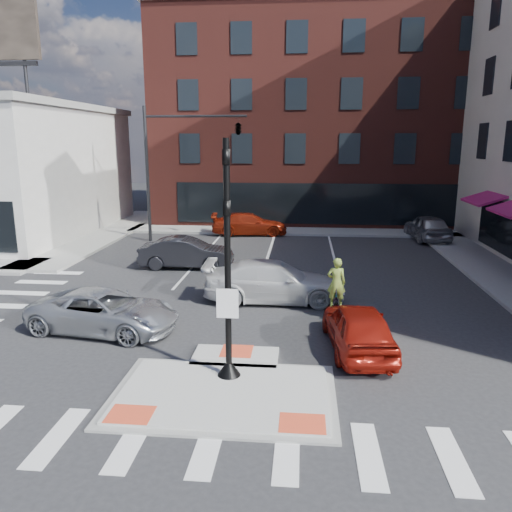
# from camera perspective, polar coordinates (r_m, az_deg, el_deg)

# --- Properties ---
(ground) EXTENTS (120.00, 120.00, 0.00)m
(ground) POSITION_cam_1_polar(r_m,az_deg,el_deg) (12.99, -3.36, -14.66)
(ground) COLOR #28282B
(ground) RESTS_ON ground
(refuge_island) EXTENTS (5.40, 4.65, 0.13)m
(refuge_island) POSITION_cam_1_polar(r_m,az_deg,el_deg) (12.74, -3.54, -14.99)
(refuge_island) COLOR gray
(refuge_island) RESTS_ON ground
(sidewalk_n) EXTENTS (26.00, 3.00, 0.15)m
(sidewalk_n) POSITION_cam_1_polar(r_m,az_deg,el_deg) (33.90, 7.35, 2.83)
(sidewalk_n) COLOR gray
(sidewalk_n) RESTS_ON ground
(building_n) EXTENTS (24.40, 18.40, 15.50)m
(building_n) POSITION_cam_1_polar(r_m,az_deg,el_deg) (43.40, 7.25, 15.30)
(building_n) COLOR #56201B
(building_n) RESTS_ON ground
(building_far_left) EXTENTS (10.00, 12.00, 10.00)m
(building_far_left) POSITION_cam_1_polar(r_m,az_deg,el_deg) (63.63, 0.19, 12.14)
(building_far_left) COLOR slate
(building_far_left) RESTS_ON ground
(building_far_right) EXTENTS (12.00, 12.00, 12.00)m
(building_far_right) POSITION_cam_1_polar(r_m,az_deg,el_deg) (65.75, 12.00, 12.76)
(building_far_right) COLOR brown
(building_far_right) RESTS_ON ground
(signal_pole) EXTENTS (0.60, 0.60, 5.98)m
(signal_pole) POSITION_cam_1_polar(r_m,az_deg,el_deg) (12.44, -3.22, -4.16)
(signal_pole) COLOR black
(signal_pole) RESTS_ON refuge_island
(mast_arm_signal) EXTENTS (6.10, 2.24, 8.00)m
(mast_arm_signal) POSITION_cam_1_polar(r_m,az_deg,el_deg) (29.83, -4.92, 13.35)
(mast_arm_signal) COLOR black
(mast_arm_signal) RESTS_ON ground
(silver_suv) EXTENTS (5.12, 2.95, 1.34)m
(silver_suv) POSITION_cam_1_polar(r_m,az_deg,el_deg) (16.89, -16.95, -6.05)
(silver_suv) COLOR #BABEC2
(silver_suv) RESTS_ON ground
(red_sedan) EXTENTS (2.08, 4.31, 1.42)m
(red_sedan) POSITION_cam_1_polar(r_m,az_deg,el_deg) (15.03, 11.61, -7.98)
(red_sedan) COLOR maroon
(red_sedan) RESTS_ON ground
(white_pickup) EXTENTS (5.40, 2.33, 1.55)m
(white_pickup) POSITION_cam_1_polar(r_m,az_deg,el_deg) (19.12, 2.06, -2.91)
(white_pickup) COLOR silver
(white_pickup) RESTS_ON ground
(bg_car_dark) EXTENTS (4.53, 1.71, 1.48)m
(bg_car_dark) POSITION_cam_1_polar(r_m,az_deg,el_deg) (24.33, -7.95, 0.36)
(bg_car_dark) COLOR #26262B
(bg_car_dark) RESTS_ON ground
(bg_car_silver) EXTENTS (2.28, 4.81, 1.59)m
(bg_car_silver) POSITION_cam_1_polar(r_m,az_deg,el_deg) (32.66, 18.99, 3.12)
(bg_car_silver) COLOR #A4A6AB
(bg_car_silver) RESTS_ON ground
(bg_car_red) EXTENTS (5.10, 2.57, 1.42)m
(bg_car_red) POSITION_cam_1_polar(r_m,az_deg,el_deg) (32.63, -0.78, 3.67)
(bg_car_red) COLOR #9A230E
(bg_car_red) RESTS_ON ground
(cyclist) EXTENTS (0.71, 1.76, 2.18)m
(cyclist) POSITION_cam_1_polar(r_m,az_deg,el_deg) (17.38, 9.10, -4.86)
(cyclist) COLOR #3F3F44
(cyclist) RESTS_ON ground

